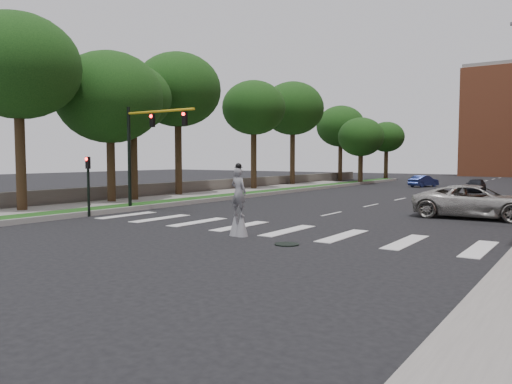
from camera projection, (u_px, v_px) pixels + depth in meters
name	position (u px, v px, depth m)	size (l,w,h in m)	color
ground_plane	(251.00, 231.00, 21.55)	(160.00, 160.00, 0.00)	black
grass_median	(273.00, 192.00, 44.49)	(2.00, 60.00, 0.25)	#154012
median_curb	(283.00, 192.00, 43.90)	(0.20, 60.00, 0.28)	gray
sidewalk_left	(170.00, 198.00, 37.93)	(4.00, 60.00, 0.18)	gray
stone_wall	(237.00, 184.00, 49.20)	(0.50, 56.00, 1.10)	#534D47
manhole	(287.00, 244.00, 18.21)	(0.90, 0.90, 0.04)	black
traffic_signal	(143.00, 141.00, 29.22)	(5.30, 0.23, 6.20)	black
secondary_signal	(88.00, 180.00, 26.78)	(0.25, 0.21, 3.23)	black
stilt_performer	(239.00, 206.00, 20.17)	(0.84, 0.54, 2.96)	#312213
suv_crossing	(477.00, 202.00, 26.04)	(2.90, 6.29, 1.75)	#AFACA5
car_near	(476.00, 185.00, 45.63)	(1.51, 3.75, 1.28)	black
car_mid	(424.00, 181.00, 53.64)	(1.31, 3.75, 1.24)	navy
tree_0	(18.00, 67.00, 28.07)	(7.00, 7.00, 11.31)	#312213
tree_1	(133.00, 99.00, 35.19)	(5.49, 5.49, 9.72)	#312213
tree_2	(178.00, 90.00, 40.20)	(7.02, 7.02, 11.62)	#312213
tree_3	(254.00, 108.00, 47.95)	(6.13, 6.13, 10.56)	#312213
tree_4	(293.00, 109.00, 55.80)	(6.99, 6.99, 11.63)	#312213
tree_5	(341.00, 126.00, 66.94)	(6.48, 6.48, 10.11)	#312213
tree_6	(361.00, 137.00, 58.84)	(5.38, 5.38, 7.88)	#312213
tree_7	(386.00, 137.00, 69.83)	(4.97, 4.97, 8.15)	#312213
tree_8	(110.00, 98.00, 33.73)	(7.27, 7.27, 10.33)	#312213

